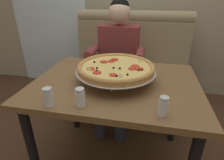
# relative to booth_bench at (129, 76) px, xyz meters

# --- Properties ---
(ground_plane) EXTENTS (16.00, 16.00, 0.00)m
(ground_plane) POSITION_rel_booth_bench_xyz_m (0.00, -0.89, -0.40)
(ground_plane) COLOR #4C3321
(booth_bench) EXTENTS (1.36, 0.78, 1.13)m
(booth_bench) POSITION_rel_booth_bench_xyz_m (0.00, 0.00, 0.00)
(booth_bench) COLOR #998966
(booth_bench) RESTS_ON ground_plane
(dining_table) EXTENTS (1.12, 0.85, 0.76)m
(dining_table) POSITION_rel_booth_bench_xyz_m (0.00, -0.89, 0.26)
(dining_table) COLOR brown
(dining_table) RESTS_ON ground_plane
(diner_main) EXTENTS (0.54, 0.64, 1.27)m
(diner_main) POSITION_rel_booth_bench_xyz_m (-0.10, -0.27, 0.31)
(diner_main) COLOR #2D3342
(diner_main) RESTS_ON ground_plane
(pizza) EXTENTS (0.54, 0.54, 0.13)m
(pizza) POSITION_rel_booth_bench_xyz_m (-0.00, -0.90, 0.46)
(pizza) COLOR silver
(pizza) RESTS_ON dining_table
(shaker_oregano) EXTENTS (0.05, 0.05, 0.10)m
(shaker_oregano) POSITION_rel_booth_bench_xyz_m (-0.13, -1.23, 0.41)
(shaker_oregano) COLOR white
(shaker_oregano) RESTS_ON dining_table
(shaker_pepper_flakes) EXTENTS (0.05, 0.05, 0.10)m
(shaker_pepper_flakes) POSITION_rel_booth_bench_xyz_m (0.30, -1.23, 0.40)
(shaker_pepper_flakes) COLOR white
(shaker_pepper_flakes) RESTS_ON dining_table
(shaker_parmesan) EXTENTS (0.05, 0.05, 0.10)m
(shaker_parmesan) POSITION_rel_booth_bench_xyz_m (-0.30, -1.26, 0.41)
(shaker_parmesan) COLOR white
(shaker_parmesan) RESTS_ON dining_table
(patio_chair) EXTENTS (0.40, 0.40, 0.86)m
(patio_chair) POSITION_rel_booth_bench_xyz_m (-1.31, 1.19, 0.13)
(patio_chair) COLOR black
(patio_chair) RESTS_ON ground_plane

